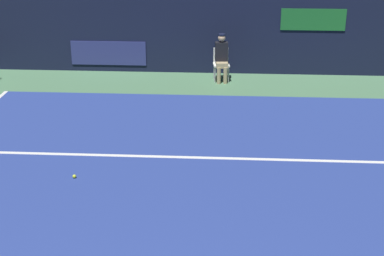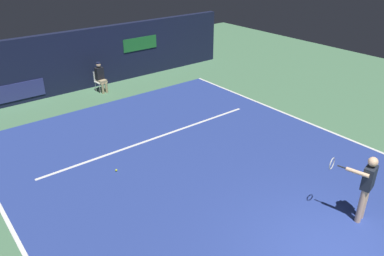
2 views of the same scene
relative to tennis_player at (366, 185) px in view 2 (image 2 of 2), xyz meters
The scene contains 9 objects.
ground_plane 4.75m from the tennis_player, 109.60° to the left, with size 30.95×30.95×0.00m, color #4C7A56.
court_surface 4.75m from the tennis_player, 109.60° to the left, with size 10.22×11.79×0.01m, color navy.
line_sideline_left 5.69m from the tennis_player, 51.35° to the left, with size 0.10×11.79×0.01m, color white.
line_sideline_right 8.00m from the tennis_player, 146.52° to the left, with size 0.10×11.79×0.01m, color white.
line_service 6.70m from the tennis_player, 103.60° to the left, with size 7.97×0.10×0.01m, color white.
back_wall 12.61m from the tennis_player, 97.12° to the left, with size 15.57×0.33×2.60m.
tennis_player is the anchor object (origin of this frame).
line_judge_on_chair 11.63m from the tennis_player, 94.82° to the left, with size 0.48×0.56×1.32m.
tennis_ball 6.56m from the tennis_player, 123.14° to the left, with size 0.07×0.07×0.07m, color #CCE033.
Camera 2 is at (-5.93, -2.56, 5.98)m, focal length 35.08 mm.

